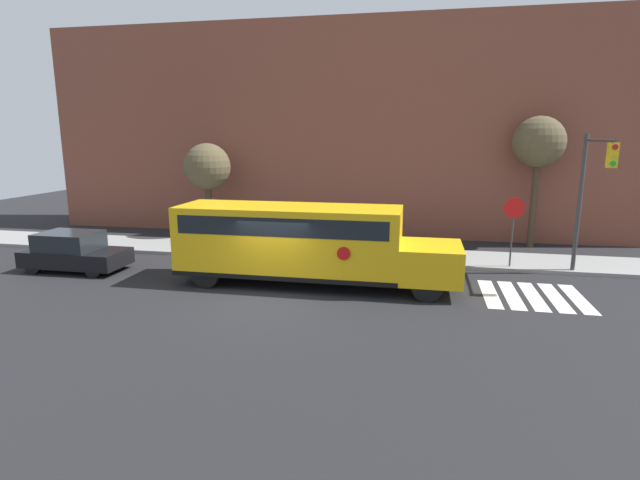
# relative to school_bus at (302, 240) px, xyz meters

# --- Properties ---
(ground_plane) EXTENTS (60.00, 60.00, 0.00)m
(ground_plane) POSITION_rel_school_bus_xyz_m (-0.71, -1.80, -1.64)
(ground_plane) COLOR black
(sidewalk_strip) EXTENTS (44.00, 3.00, 0.15)m
(sidewalk_strip) POSITION_rel_school_bus_xyz_m (-0.71, 4.70, -1.56)
(sidewalk_strip) COLOR gray
(sidewalk_strip) RESTS_ON ground
(building_backdrop) EXTENTS (32.00, 4.00, 11.24)m
(building_backdrop) POSITION_rel_school_bus_xyz_m (-0.71, 11.20, 3.98)
(building_backdrop) COLOR brown
(building_backdrop) RESTS_ON ground
(crosswalk_stripes) EXTENTS (3.30, 3.20, 0.01)m
(crosswalk_stripes) POSITION_rel_school_bus_xyz_m (7.99, 0.20, -1.64)
(crosswalk_stripes) COLOR white
(crosswalk_stripes) RESTS_ON ground
(school_bus) EXTENTS (10.05, 2.57, 2.86)m
(school_bus) POSITION_rel_school_bus_xyz_m (0.00, 0.00, 0.00)
(school_bus) COLOR yellow
(school_bus) RESTS_ON ground
(parked_car) EXTENTS (4.01, 1.86, 1.55)m
(parked_car) POSITION_rel_school_bus_xyz_m (-9.41, 0.07, -0.88)
(parked_car) COLOR black
(parked_car) RESTS_ON ground
(stop_sign) EXTENTS (0.80, 0.10, 2.93)m
(stop_sign) POSITION_rel_school_bus_xyz_m (7.77, 3.58, 0.34)
(stop_sign) COLOR #38383A
(stop_sign) RESTS_ON ground
(traffic_light) EXTENTS (0.28, 3.06, 5.41)m
(traffic_light) POSITION_rel_school_bus_xyz_m (10.10, 2.53, 1.93)
(traffic_light) COLOR #38383A
(traffic_light) RESTS_ON ground
(tree_near_sidewalk) EXTENTS (2.40, 2.40, 4.95)m
(tree_near_sidewalk) POSITION_rel_school_bus_xyz_m (-6.75, 7.29, 2.05)
(tree_near_sidewalk) COLOR #423323
(tree_near_sidewalk) RESTS_ON ground
(tree_far_sidewalk) EXTENTS (2.40, 2.40, 6.23)m
(tree_far_sidewalk) POSITION_rel_school_bus_xyz_m (9.46, 8.28, 3.31)
(tree_far_sidewalk) COLOR #423323
(tree_far_sidewalk) RESTS_ON ground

